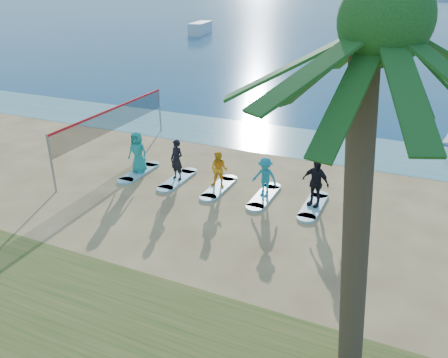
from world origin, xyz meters
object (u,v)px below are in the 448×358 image
at_px(student_3, 265,177).
at_px(student_4, 315,183).
at_px(surfboard_4, 313,206).
at_px(surfboard_1, 178,180).
at_px(surfboard_2, 219,188).
at_px(surfboard_3, 264,196).
at_px(boat_offshore_a, 201,34).
at_px(palm_tree, 384,25).
at_px(surfboard_0, 139,172).
at_px(volleyball_net, 114,119).
at_px(student_1, 177,160).
at_px(student_2, 219,170).
at_px(student_0, 138,152).

distance_m(student_3, student_4, 2.01).
bearing_deg(surfboard_4, student_4, 0.00).
relative_size(surfboard_1, student_3, 1.36).
height_order(surfboard_2, student_3, student_3).
relative_size(surfboard_3, surfboard_4, 1.00).
bearing_deg(surfboard_4, boat_offshore_a, 121.08).
height_order(surfboard_2, student_4, student_4).
distance_m(palm_tree, surfboard_0, 14.60).
bearing_deg(boat_offshore_a, volleyball_net, -80.18).
relative_size(student_1, student_2, 1.16).
height_order(volleyball_net, surfboard_3, volleyball_net).
bearing_deg(student_0, surfboard_2, -0.91).
relative_size(surfboard_3, student_4, 1.16).
bearing_deg(student_0, student_3, -0.91).
height_order(surfboard_3, student_3, student_3).
height_order(surfboard_0, student_0, student_0).
xyz_separation_m(palm_tree, surfboard_4, (-2.36, 7.33, -7.18)).
relative_size(volleyball_net, student_4, 4.79).
bearing_deg(student_1, surfboard_4, 15.13).
distance_m(surfboard_1, student_4, 6.10).
xyz_separation_m(boat_offshore_a, surfboard_4, (34.95, -57.99, 0.04)).
bearing_deg(student_4, surfboard_3, -163.16).
bearing_deg(student_1, palm_tree, -26.02).
distance_m(student_1, student_4, 6.02).
xyz_separation_m(surfboard_0, surfboard_3, (6.02, 0.00, 0.00)).
bearing_deg(student_1, student_0, -164.87).
bearing_deg(volleyball_net, student_1, -18.19).
bearing_deg(student_1, surfboard_2, 15.13).
distance_m(surfboard_0, student_0, 0.99).
distance_m(volleyball_net, student_0, 2.82).
xyz_separation_m(surfboard_1, student_1, (0.00, 0.00, 0.94)).
height_order(student_0, surfboard_1, student_0).
xyz_separation_m(student_1, surfboard_4, (6.02, 0.00, -0.94)).
height_order(volleyball_net, surfboard_2, volleyball_net).
distance_m(boat_offshore_a, surfboard_3, 66.70).
xyz_separation_m(student_2, student_3, (2.01, 0.00, 0.04)).
height_order(surfboard_1, surfboard_4, same).
xyz_separation_m(student_1, surfboard_2, (2.01, 0.00, -0.94)).
height_order(student_0, student_4, student_4).
height_order(palm_tree, student_4, palm_tree).
relative_size(surfboard_3, student_3, 1.36).
height_order(surfboard_0, student_2, student_2).
xyz_separation_m(surfboard_0, student_3, (6.02, 0.00, 0.85)).
height_order(student_1, surfboard_4, student_1).
relative_size(surfboard_2, surfboard_3, 1.00).
bearing_deg(surfboard_3, student_4, 0.00).
height_order(surfboard_4, student_4, student_4).
distance_m(surfboard_4, student_4, 0.99).
bearing_deg(surfboard_2, surfboard_0, 180.00).
height_order(student_2, student_3, student_3).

